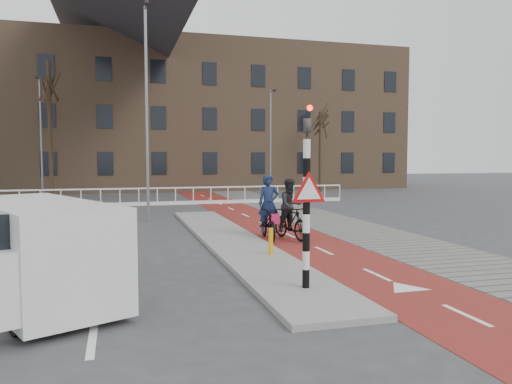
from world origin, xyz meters
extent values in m
plane|color=#38383A|center=(0.00, 0.00, 0.00)|extent=(120.00, 120.00, 0.00)
cube|color=maroon|center=(1.50, 10.00, 0.01)|extent=(2.50, 60.00, 0.01)
cube|color=slate|center=(4.30, 10.00, 0.01)|extent=(3.00, 60.00, 0.01)
cube|color=gray|center=(-0.70, 4.00, 0.06)|extent=(1.80, 16.00, 0.12)
cylinder|color=black|center=(-0.60, -2.00, 1.56)|extent=(0.14, 0.14, 2.88)
imported|color=black|center=(-0.60, -2.00, 3.40)|extent=(0.13, 0.16, 0.80)
cylinder|color=#FF0C05|center=(-0.60, -2.14, 3.58)|extent=(0.11, 0.02, 0.11)
cylinder|color=orange|center=(-0.27, 1.37, 0.47)|extent=(0.12, 0.12, 0.69)
imported|color=black|center=(0.55, 4.27, 0.54)|extent=(0.88, 2.07, 1.06)
imported|color=#142042|center=(0.55, 4.27, 1.17)|extent=(0.71, 0.50, 1.84)
cube|color=#BB1A4E|center=(0.60, 3.72, 0.75)|extent=(0.27, 0.18, 0.31)
imported|color=black|center=(1.24, 4.11, 0.56)|extent=(0.97, 1.89, 1.10)
imported|color=black|center=(1.24, 4.11, 1.11)|extent=(0.98, 0.85, 1.72)
cube|color=silver|center=(-5.51, -1.33, 1.00)|extent=(3.39, 4.66, 1.73)
cube|color=#20934C|center=(-4.64, -1.33, 0.90)|extent=(1.18, 2.52, 0.55)
cube|color=black|center=(-5.51, -3.14, 1.40)|extent=(1.44, 0.70, 0.90)
cylinder|color=black|center=(-5.56, -2.97, 0.30)|extent=(0.45, 0.64, 0.61)
cylinder|color=black|center=(-4.23, -2.36, 0.30)|extent=(0.45, 0.64, 0.61)
cylinder|color=black|center=(-5.46, 0.32, 0.30)|extent=(0.45, 0.64, 0.61)
cube|color=silver|center=(-5.00, 17.00, 0.95)|extent=(28.00, 0.08, 0.08)
cube|color=silver|center=(-5.00, 17.00, 0.10)|extent=(28.00, 0.10, 0.20)
cube|color=#7F6047|center=(-3.00, 32.00, 6.00)|extent=(46.00, 10.00, 12.00)
cylinder|color=black|center=(-8.07, 22.31, 4.25)|extent=(0.25, 0.25, 8.50)
cylinder|color=black|center=(11.05, 24.91, 3.08)|extent=(0.27, 0.27, 6.16)
cylinder|color=slate|center=(-2.90, 10.12, 4.37)|extent=(0.12, 0.12, 8.75)
cylinder|color=slate|center=(-8.61, 22.45, 3.77)|extent=(0.12, 0.12, 7.55)
cylinder|color=slate|center=(6.15, 22.18, 3.64)|extent=(0.12, 0.12, 7.28)
camera|label=1|loc=(-4.10, -10.95, 2.66)|focal=35.00mm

